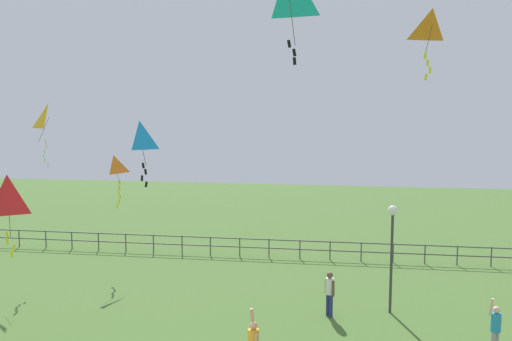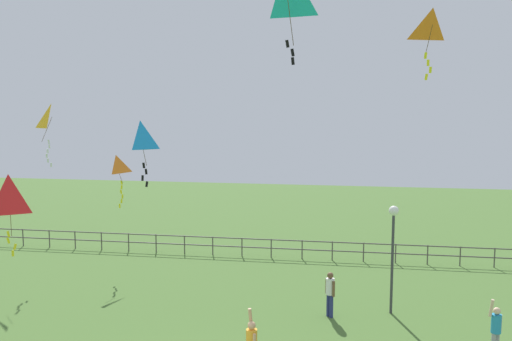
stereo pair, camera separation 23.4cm
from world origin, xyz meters
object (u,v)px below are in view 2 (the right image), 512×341
Objects in this scene: kite_4 at (432,27)px; kite_5 at (141,139)px; lamppost at (393,235)px; kite_2 at (117,167)px; person_1 at (496,328)px; kite_1 at (9,197)px; person_0 at (330,291)px; kite_0 at (52,120)px.

kite_5 is at bearing 178.71° from kite_4.
kite_4 reaches higher than lamppost.
kite_2 is at bearing 161.70° from lamppost.
kite_1 is (-15.45, -0.50, 3.65)m from person_1.
kite_5 is (-9.62, 0.22, -3.56)m from kite_4.
person_1 is at bearing -26.46° from person_0.
person_1 is at bearing -7.00° from kite_5.
kite_1 reaches higher than kite_2.
lamppost is at bearing 112.34° from kite_4.
kite_2 is (-12.32, 4.07, 1.78)m from lamppost.
kite_5 is at bearing -58.98° from kite_2.
kite_5 is (-8.80, -1.78, 3.48)m from lamppost.
kite_4 reaches higher than kite_2.
lamppost is 4.71m from person_1.
kite_0 is (-15.38, 3.88, 3.99)m from lamppost.
person_1 is 9.34m from kite_4.
kite_1 is 1.18× the size of kite_5.
kite_1 is (2.73, -7.58, -2.35)m from kite_0.
kite_1 is at bearing -164.00° from person_0.
person_1 is at bearing -31.32° from kite_4.
kite_0 is at bearing 165.85° from lamppost.
kite_0 is at bearing 160.08° from kite_4.
lamppost is at bearing -18.30° from kite_2.
kite_4 is (13.14, -6.07, 5.25)m from kite_2.
kite_0 is 8.69m from kite_5.
kite_2 is 7.04m from kite_5.
kite_0 reaches higher than person_0.
lamppost is at bearing 16.32° from kite_1.
kite_2 reaches higher than person_0.
kite_4 reaches higher than kite_5.
person_0 is 11.81m from kite_2.
lamppost is 1.86× the size of kite_4.
lamppost is at bearing 11.42° from kite_5.
lamppost is 1.78× the size of kite_5.
kite_0 is 1.20× the size of kite_2.
person_0 is at bearing 16.00° from kite_1.
kite_1 is 14.61m from kite_4.
kite_4 is at bearing -23.03° from person_0.
kite_2 is at bearing 154.31° from person_1.
person_0 is 0.56× the size of kite_0.
kite_4 is at bearing -67.66° from lamppost.
kite_2 is (-15.12, 7.28, 3.79)m from person_1.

